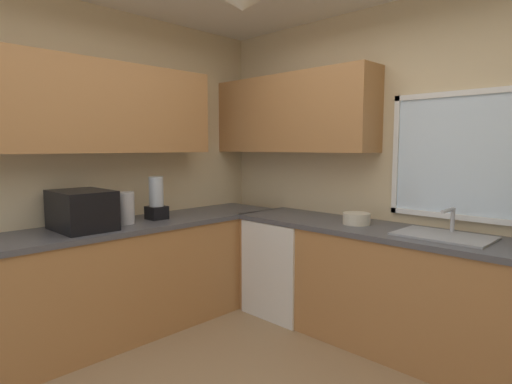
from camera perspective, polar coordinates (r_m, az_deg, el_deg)
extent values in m
cube|color=beige|center=(3.55, 19.51, 2.87)|extent=(3.83, 0.06, 2.63)
cube|color=beige|center=(3.67, -22.60, 2.85)|extent=(0.06, 3.62, 2.63)
cube|color=silver|center=(3.34, 26.42, 4.43)|extent=(0.96, 0.02, 0.84)
cube|color=white|center=(3.36, 26.73, 11.99)|extent=(1.04, 0.04, 0.04)
cube|color=white|center=(3.37, 26.01, -3.10)|extent=(1.04, 0.04, 0.04)
cube|color=white|center=(3.52, 18.60, 4.80)|extent=(0.04, 0.04, 0.92)
cube|color=#AD7542|center=(3.43, -24.79, 10.68)|extent=(0.32, 2.45, 0.70)
cube|color=#AD7542|center=(3.94, 4.83, 10.55)|extent=(1.68, 0.32, 0.70)
cube|color=#AD7542|center=(3.52, -19.77, -11.92)|extent=(0.62, 3.20, 0.85)
cube|color=#4C4C51|center=(3.41, -20.04, -4.78)|extent=(0.65, 3.23, 0.04)
cube|color=#AD7542|center=(3.32, 19.77, -13.02)|extent=(2.89, 0.62, 0.85)
cube|color=#4C4C51|center=(3.21, 20.06, -5.47)|extent=(2.92, 0.65, 0.04)
cube|color=white|center=(3.86, 4.43, -10.03)|extent=(0.60, 0.60, 0.85)
cube|color=black|center=(3.32, -22.67, -2.29)|extent=(0.48, 0.36, 0.29)
cylinder|color=#B7B7BC|center=(3.45, -17.27, -2.10)|extent=(0.13, 0.13, 0.25)
cube|color=#9EA0A5|center=(3.11, 24.19, -5.53)|extent=(0.60, 0.40, 0.02)
cylinder|color=#B7B7BC|center=(3.25, 25.24, -3.57)|extent=(0.03, 0.03, 0.18)
cylinder|color=#B7B7BC|center=(3.14, 24.71, -2.29)|extent=(0.02, 0.20, 0.02)
cylinder|color=beige|center=(3.39, 13.55, -3.54)|extent=(0.21, 0.21, 0.09)
cube|color=black|center=(3.62, -13.40, -2.76)|extent=(0.15, 0.15, 0.11)
cylinder|color=#B2BCC6|center=(3.60, -13.47, 0.07)|extent=(0.12, 0.12, 0.25)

